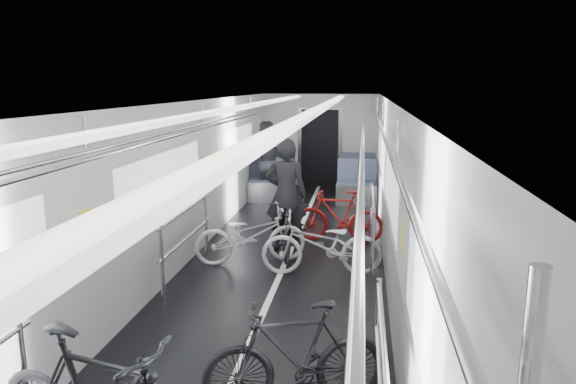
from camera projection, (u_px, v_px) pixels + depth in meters
name	position (u px, v px, depth m)	size (l,w,h in m)	color
car_shell	(293.00, 179.00, 8.35)	(3.02, 14.01, 2.41)	black
bike_left_far	(250.00, 235.00, 7.67)	(0.58, 1.66, 0.87)	#BCBCC1
bike_right_near	(295.00, 356.00, 4.22)	(0.43, 1.54, 0.92)	black
bike_right_mid	(322.00, 245.00, 7.19)	(0.59, 1.70, 0.89)	silver
bike_right_far	(338.00, 216.00, 8.68)	(0.43, 1.51, 0.91)	maroon
bike_aisle	(293.00, 225.00, 8.18)	(0.60, 1.72, 0.90)	black
person_standing	(286.00, 195.00, 8.20)	(0.67, 0.44, 1.83)	black
person_seated	(265.00, 161.00, 11.82)	(0.89, 0.69, 1.82)	#29272E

